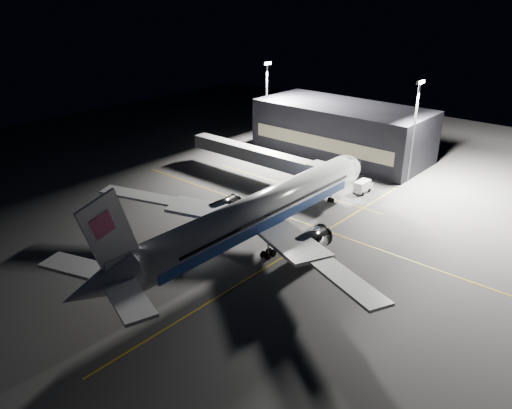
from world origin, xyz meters
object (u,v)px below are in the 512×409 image
Objects in this scene: service_truck at (363,186)px; safety_cone_c at (218,244)px; jet_bridge at (262,157)px; floodlight_mast_north at (267,97)px; safety_cone_a at (231,237)px; airliner at (255,214)px; safety_cone_b at (264,220)px; floodlight_mast_south at (415,123)px; baggage_tug at (188,237)px.

safety_cone_c is at bearing 169.74° from service_truck.
safety_cone_c is (-27.27, -14.06, -4.32)m from jet_bridge.
floodlight_mast_north reaches higher than jet_bridge.
safety_cone_a is (-31.06, 6.00, -0.99)m from service_truck.
safety_cone_c is (-4.19, 4.00, -4.90)m from airliner.
safety_cone_b is (-34.00, -27.99, -12.05)m from floodlight_mast_north.
floodlight_mast_south reaches higher than airliner.
airliner is 11.42m from baggage_tug.
baggage_tug is at bearing 163.72° from service_truck.
jet_bridge is 24.06m from floodlight_mast_north.
airliner is 2.97× the size of floodlight_mast_north.
safety_cone_a is (5.24, -4.41, -0.55)m from baggage_tug.
jet_bridge is at bearing 40.12° from baggage_tug.
floodlight_mast_south reaches higher than safety_cone_a.
airliner is 52.56m from floodlight_mast_north.
airliner is 6.39m from safety_cone_a.
floodlight_mast_north is 31.82× the size of safety_cone_b.
safety_cone_c is at bearing -41.32° from baggage_tug.
floodlight_mast_south is at bearing -8.33° from airliner.
safety_cone_c is at bearing -152.73° from jet_bridge.
floodlight_mast_south is (18.00, -24.07, 7.79)m from jet_bridge.
baggage_tug is at bearing 161.88° from safety_cone_b.
floodlight_mast_north is 32.89× the size of safety_cone_a.
floodlight_mast_south reaches higher than safety_cone_c.
floodlight_mast_north reaches higher than safety_cone_c.
safety_cone_a is at bearing -149.89° from jet_bridge.
floodlight_mast_south is 16.24m from service_truck.
jet_bridge is at bearing 38.04° from airliner.
floodlight_mast_south reaches higher than safety_cone_b.
service_truck is 23.62m from safety_cone_b.
floodlight_mast_south is 4.33× the size of service_truck.
jet_bridge is 21.72m from safety_cone_b.
safety_cone_a is at bearing -18.07° from baggage_tug.
safety_cone_a is (-1.16, 4.00, -4.85)m from airliner.
baggage_tug is 4.97m from safety_cone_c.
safety_cone_b is (13.48, -4.41, -0.54)m from baggage_tug.
baggage_tug is at bearing 139.92° from safety_cone_a.
floodlight_mast_north is 1.00× the size of floodlight_mast_south.
safety_cone_a is at bearing 166.66° from floodlight_mast_south.
safety_cone_a is at bearing 106.23° from airliner.
floodlight_mast_south is 31.82× the size of safety_cone_b.
floodlight_mast_north is 45.65m from safety_cone_b.
jet_bridge is at bearing 30.11° from safety_cone_a.
safety_cone_a is 1.20× the size of safety_cone_c.
jet_bridge is 1.66× the size of floodlight_mast_south.
safety_cone_b is 11.27m from safety_cone_c.
jet_bridge is 1.66× the size of floodlight_mast_north.
jet_bridge is at bearing -142.26° from floodlight_mast_north.
service_truck is (29.90, -2.00, -3.86)m from airliner.
baggage_tug is (-6.41, 8.41, -4.30)m from airliner.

